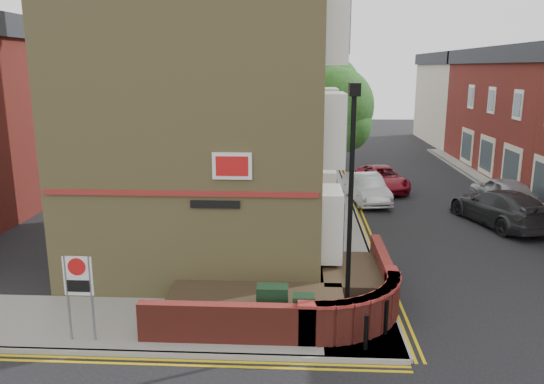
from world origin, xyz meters
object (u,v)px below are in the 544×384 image
(utility_cabinet_large, at_px, (272,308))
(silver_car_near, at_px, (366,188))
(zone_sign, at_px, (79,283))
(lamppost, at_px, (350,212))

(utility_cabinet_large, bearing_deg, silver_car_near, 73.83)
(zone_sign, relative_size, silver_car_near, 0.51)
(lamppost, relative_size, zone_sign, 2.86)
(lamppost, distance_m, silver_car_near, 14.55)
(zone_sign, bearing_deg, utility_cabinet_large, 9.69)
(silver_car_near, bearing_deg, zone_sign, -129.94)
(lamppost, distance_m, zone_sign, 6.85)
(lamppost, height_order, zone_sign, lamppost)
(silver_car_near, bearing_deg, utility_cabinet_large, -115.54)
(lamppost, bearing_deg, zone_sign, -173.93)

